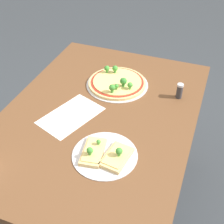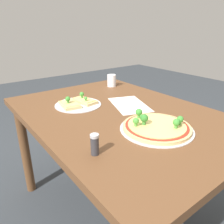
% 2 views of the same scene
% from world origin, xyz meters
% --- Properties ---
extents(ground_plane, '(8.00, 8.00, 0.00)m').
position_xyz_m(ground_plane, '(0.00, 0.00, 0.00)').
color(ground_plane, '#33383D').
extents(dining_table, '(1.23, 0.88, 0.70)m').
position_xyz_m(dining_table, '(0.00, 0.00, 0.62)').
color(dining_table, brown).
rests_on(dining_table, ground_plane).
extents(pizza_tray_whole, '(0.32, 0.32, 0.07)m').
position_xyz_m(pizza_tray_whole, '(0.26, -0.00, 0.72)').
color(pizza_tray_whole, silver).
rests_on(pizza_tray_whole, dining_table).
extents(pizza_tray_slice, '(0.27, 0.27, 0.06)m').
position_xyz_m(pizza_tray_slice, '(-0.23, -0.12, 0.72)').
color(pizza_tray_slice, silver).
rests_on(pizza_tray_slice, dining_table).
extents(drinking_cup, '(0.06, 0.06, 0.09)m').
position_xyz_m(drinking_cup, '(-0.44, 0.28, 0.75)').
color(drinking_cup, white).
rests_on(drinking_cup, dining_table).
extents(condiment_shaker, '(0.03, 0.03, 0.08)m').
position_xyz_m(condiment_shaker, '(0.26, -0.33, 0.75)').
color(condiment_shaker, '#333338').
rests_on(condiment_shaker, dining_table).
extents(paper_menu, '(0.33, 0.27, 0.00)m').
position_xyz_m(paper_menu, '(-0.05, 0.12, 0.71)').
color(paper_menu, white).
rests_on(paper_menu, dining_table).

